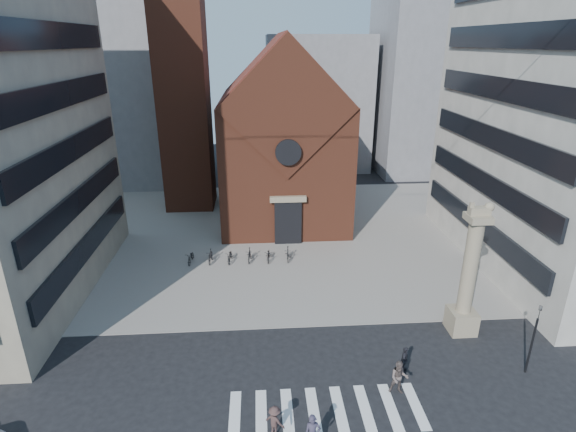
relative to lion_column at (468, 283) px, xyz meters
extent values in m
plane|color=black|center=(-10.01, -3.00, -3.46)|extent=(120.00, 120.00, 0.00)
cube|color=gray|center=(-10.01, 16.00, -3.43)|extent=(46.00, 30.00, 0.05)
cube|color=brown|center=(-10.01, 22.00, 2.54)|extent=(12.00, 16.00, 12.00)
cube|color=maroon|center=(-10.01, 22.40, 8.54)|extent=(12.00, 15.40, 12.00)
cube|color=brown|center=(-10.01, 14.05, 8.54)|extent=(11.76, 0.50, 11.76)
cylinder|color=black|center=(-10.01, 13.60, 5.04)|extent=(2.20, 0.30, 2.20)
cube|color=black|center=(-10.01, 13.85, -1.46)|extent=(2.40, 0.30, 4.00)
cube|color=gray|center=(-10.01, 13.80, 0.84)|extent=(3.20, 0.40, 0.50)
cube|color=brown|center=(-20.01, 25.00, 11.54)|extent=(5.00, 5.00, 30.00)
cube|color=gray|center=(-30.01, 37.00, 7.54)|extent=(16.00, 14.00, 22.00)
cube|color=gray|center=(-4.01, 42.00, 5.54)|extent=(14.00, 12.00, 18.00)
cube|color=gray|center=(11.99, 39.00, 8.54)|extent=(16.00, 14.00, 24.00)
cube|color=gray|center=(-0.01, 0.00, -2.71)|extent=(1.60, 1.60, 1.50)
cylinder|color=gray|center=(-0.01, 0.00, 1.04)|extent=(0.90, 0.90, 6.00)
cube|color=gray|center=(-0.01, 0.00, 4.24)|extent=(1.30, 1.30, 0.40)
cube|color=gray|center=(-0.01, 0.00, 4.64)|extent=(1.20, 0.50, 0.55)
sphere|color=gray|center=(0.54, 0.00, 4.89)|extent=(0.56, 0.56, 0.56)
cube|color=gray|center=(-0.51, 0.00, 5.04)|extent=(0.25, 0.15, 0.35)
cylinder|color=black|center=(1.99, -4.00, -1.71)|extent=(0.12, 0.12, 3.50)
imported|color=black|center=(1.99, -4.00, 0.44)|extent=(0.13, 0.16, 0.80)
imported|color=#5F514C|center=(-5.56, -5.03, -2.49)|extent=(1.07, 0.91, 1.93)
imported|color=#23232A|center=(-4.74, -3.41, -2.70)|extent=(0.71, 0.97, 1.52)
imported|color=#442F2D|center=(-12.08, -7.22, -2.69)|extent=(1.14, 1.02, 1.54)
imported|color=black|center=(-18.28, 10.58, -2.93)|extent=(0.78, 1.87, 0.96)
imported|color=black|center=(-16.68, 10.58, -2.87)|extent=(0.64, 1.81, 1.07)
imported|color=black|center=(-15.07, 10.58, -2.93)|extent=(0.78, 1.87, 0.96)
imported|color=black|center=(-13.47, 10.58, -2.87)|extent=(0.64, 1.81, 1.07)
imported|color=black|center=(-11.86, 10.58, -2.93)|extent=(0.78, 1.87, 0.96)
imported|color=black|center=(-10.26, 10.58, -2.87)|extent=(0.64, 1.81, 1.07)
camera|label=1|loc=(-12.56, -23.13, 13.71)|focal=28.00mm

